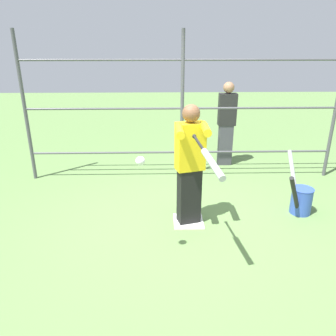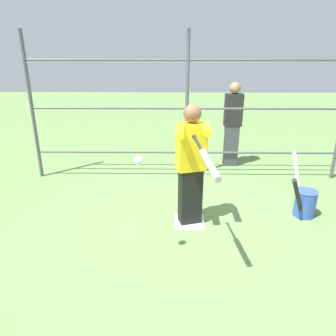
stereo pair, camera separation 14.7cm
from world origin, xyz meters
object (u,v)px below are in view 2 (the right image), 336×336
baseball_bat_swinging (208,161)px  softball_in_flight (138,161)px  batter (191,163)px  bat_bucket (304,201)px  bystander_behind_fence (232,124)px

baseball_bat_swinging → softball_in_flight: baseball_bat_swinging is taller
batter → bat_bucket: (-1.61, -0.24, -0.65)m
softball_in_flight → bat_bucket: softball_in_flight is taller
softball_in_flight → baseball_bat_swinging: bearing=170.6°
batter → bat_bucket: bearing=-171.5°
batter → baseball_bat_swinging: batter is taller
baseball_bat_swinging → bat_bucket: bearing=-141.7°
batter → bat_bucket: batter is taller
softball_in_flight → bystander_behind_fence: (-1.48, -3.09, -0.37)m
bat_bucket → bystander_behind_fence: (0.71, -2.01, 0.62)m
batter → bat_bucket: 1.75m
softball_in_flight → bat_bucket: size_ratio=0.11×
batter → softball_in_flight: 1.07m
softball_in_flight → bystander_behind_fence: bystander_behind_fence is taller
bat_bucket → bystander_behind_fence: 2.22m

